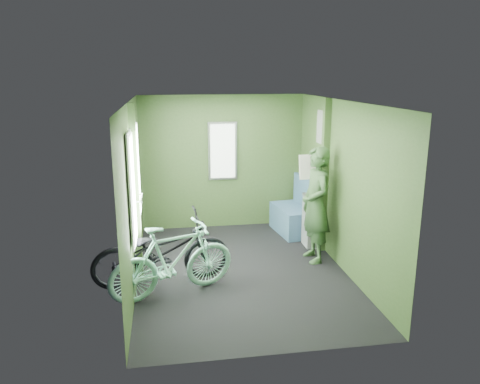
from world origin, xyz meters
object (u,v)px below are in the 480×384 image
object	(u,v)px
bicycle_mint	(175,296)
bench_seat	(294,217)
bicycle_black	(163,285)
passenger	(316,205)
waste_box	(312,221)

from	to	relation	value
bicycle_mint	bench_seat	distance (m)	2.94
bicycle_black	passenger	bearing A→B (deg)	-87.38
bicycle_mint	passenger	xyz separation A→B (m)	(2.04, 0.85, 0.83)
bicycle_black	bicycle_mint	distance (m)	0.38
bicycle_mint	waste_box	world-z (taller)	waste_box
bicycle_black	waste_box	size ratio (longest dim) A/B	2.14
bicycle_mint	passenger	bearing A→B (deg)	-87.46
bench_seat	bicycle_mint	bearing A→B (deg)	-142.67
passenger	bench_seat	world-z (taller)	passenger
bicycle_black	waste_box	bearing A→B (deg)	-75.72
bicycle_black	passenger	size ratio (longest dim) A/B	1.06
bicycle_black	bench_seat	size ratio (longest dim) A/B	1.84
bicycle_mint	bench_seat	world-z (taller)	bench_seat
bicycle_black	waste_box	world-z (taller)	waste_box
bicycle_mint	waste_box	bearing A→B (deg)	-77.25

